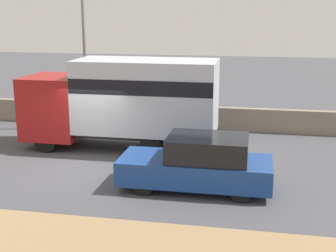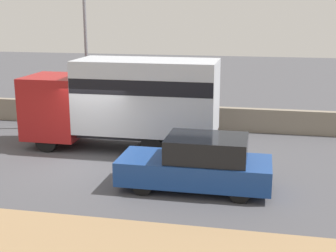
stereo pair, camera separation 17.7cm
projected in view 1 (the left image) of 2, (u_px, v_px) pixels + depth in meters
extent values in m
plane|color=#47474C|center=(83.00, 166.00, 16.27)|extent=(80.00, 80.00, 0.00)
cube|color=gray|center=(128.00, 115.00, 21.76)|extent=(60.00, 0.35, 1.05)
cylinder|color=slate|center=(85.00, 61.00, 20.64)|extent=(0.14, 0.14, 6.12)
cube|color=maroon|center=(55.00, 106.00, 18.43)|extent=(2.13, 2.34, 2.40)
cube|color=black|center=(30.00, 93.00, 18.50)|extent=(0.06, 1.99, 1.06)
cube|color=#2D2D33|center=(147.00, 134.00, 17.98)|extent=(5.28, 1.28, 0.25)
cube|color=silver|center=(146.00, 96.00, 17.62)|extent=(5.28, 2.32, 2.72)
cube|color=black|center=(146.00, 83.00, 17.50)|extent=(5.25, 2.34, 0.54)
cylinder|color=black|center=(46.00, 141.00, 17.76)|extent=(0.85, 0.28, 0.85)
cylinder|color=black|center=(67.00, 128.00, 19.65)|extent=(0.85, 0.28, 0.85)
cylinder|color=black|center=(180.00, 149.00, 16.82)|extent=(0.85, 0.28, 0.85)
cylinder|color=black|center=(188.00, 134.00, 18.71)|extent=(0.85, 0.28, 0.85)
cylinder|color=black|center=(151.00, 147.00, 17.02)|extent=(0.85, 0.28, 0.85)
cylinder|color=black|center=(162.00, 133.00, 18.91)|extent=(0.85, 0.28, 0.85)
cube|color=navy|center=(195.00, 170.00, 14.11)|extent=(4.56, 1.85, 0.73)
cube|color=black|center=(208.00, 148.00, 13.87)|extent=(2.37, 1.70, 0.70)
cylinder|color=black|center=(143.00, 185.00, 13.67)|extent=(0.60, 0.20, 0.60)
cylinder|color=black|center=(155.00, 168.00, 15.20)|extent=(0.60, 0.20, 0.60)
cylinder|color=black|center=(241.00, 192.00, 13.15)|extent=(0.60, 0.20, 0.60)
cylinder|color=black|center=(243.00, 173.00, 14.69)|extent=(0.60, 0.20, 0.60)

